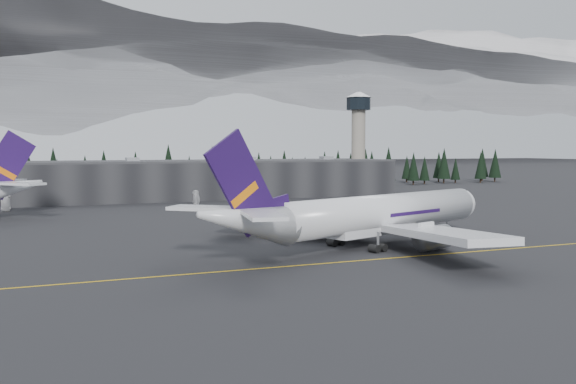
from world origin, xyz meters
name	(u,v)px	position (x,y,z in m)	size (l,w,h in m)	color
ground	(340,260)	(0.00, 0.00, 0.00)	(1400.00, 1400.00, 0.00)	black
taxiline	(346,262)	(0.00, -2.00, 0.01)	(400.00, 0.40, 0.02)	gold
terminal	(163,180)	(0.00, 125.00, 6.30)	(160.00, 30.00, 12.60)	black
control_tower	(358,130)	(75.00, 128.00, 23.41)	(10.00, 10.00, 37.70)	gray
treeline	(143,172)	(0.00, 162.00, 7.50)	(360.00, 20.00, 15.00)	black
mountain_ridge	(46,158)	(0.00, 1000.00, 0.00)	(4400.00, 900.00, 420.00)	white
jet_main	(362,215)	(8.70, 8.60, 5.53)	(64.63, 57.98, 19.60)	silver
gse_vehicle_a	(6,209)	(-47.58, 99.51, 0.71)	(2.35, 5.09, 1.42)	silver
gse_vehicle_b	(197,203)	(3.29, 95.34, 0.79)	(1.86, 4.63, 1.58)	silver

